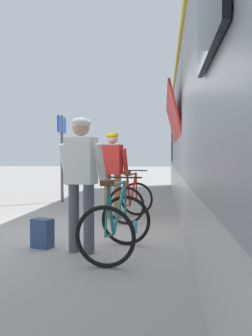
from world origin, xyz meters
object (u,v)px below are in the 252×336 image
(platform_sign_post, at_px, (62,144))
(cyclist_far_in_white, at_px, (81,172))
(water_bottle_near_the_bikes, at_px, (135,227))
(bicycle_far_teal, at_px, (116,224))
(backpack_on_platform, at_px, (42,233))
(cyclist_near_in_red, at_px, (113,167))
(bicycle_near_red, at_px, (131,200))

(platform_sign_post, bearing_deg, cyclist_far_in_white, -70.13)
(cyclist_far_in_white, distance_m, water_bottle_near_the_bikes, 1.66)
(platform_sign_post, bearing_deg, water_bottle_near_the_bikes, -56.92)
(bicycle_far_teal, height_order, backpack_on_platform, bicycle_far_teal)
(bicycle_far_teal, bearing_deg, water_bottle_near_the_bikes, 84.38)
(bicycle_far_teal, relative_size, platform_sign_post, 0.48)
(bicycle_far_teal, xyz_separation_m, backpack_on_platform, (-1.07, 0.25, -0.20))
(cyclist_near_in_red, xyz_separation_m, water_bottle_near_the_bikes, (0.57, -1.29, -0.96))
(cyclist_near_in_red, bearing_deg, cyclist_far_in_white, -90.67)
(cyclist_far_in_white, distance_m, backpack_on_platform, 1.05)
(cyclist_far_in_white, bearing_deg, bicycle_near_red, 79.86)
(bicycle_far_teal, distance_m, platform_sign_post, 5.50)
(bicycle_near_red, distance_m, backpack_on_platform, 2.46)
(cyclist_near_in_red, distance_m, bicycle_near_red, 0.77)
(bicycle_near_red, relative_size, water_bottle_near_the_bikes, 5.87)
(cyclist_far_in_white, relative_size, backpack_on_platform, 4.40)
(bicycle_near_red, xyz_separation_m, bicycle_far_teal, (0.05, -2.48, 0.00))
(cyclist_near_in_red, bearing_deg, platform_sign_post, 127.54)
(cyclist_near_in_red, distance_m, backpack_on_platform, 2.57)
(water_bottle_near_the_bikes, bearing_deg, cyclist_near_in_red, 113.88)
(cyclist_far_in_white, relative_size, bicycle_near_red, 1.54)
(cyclist_near_in_red, relative_size, bicycle_far_teal, 1.54)
(bicycle_near_red, distance_m, platform_sign_post, 3.47)
(cyclist_near_in_red, height_order, water_bottle_near_the_bikes, cyclist_near_in_red)
(bicycle_far_teal, distance_m, water_bottle_near_the_bikes, 1.34)
(bicycle_far_teal, bearing_deg, cyclist_near_in_red, 99.73)
(bicycle_near_red, xyz_separation_m, water_bottle_near_the_bikes, (0.17, -1.18, -0.30))
(water_bottle_near_the_bikes, relative_size, platform_sign_post, 0.08)
(cyclist_far_in_white, relative_size, platform_sign_post, 0.73)
(cyclist_far_in_white, bearing_deg, bicycle_far_teal, -9.72)
(cyclist_far_in_white, bearing_deg, cyclist_near_in_red, 89.33)
(cyclist_near_in_red, xyz_separation_m, backpack_on_platform, (-0.62, -2.34, -0.85))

